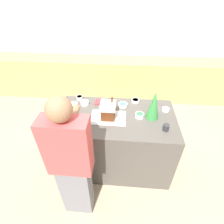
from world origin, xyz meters
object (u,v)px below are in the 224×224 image
(candy_bowl_center_rear, at_px, (123,105))
(candy_bowl_beside_tree, at_px, (73,104))
(baking_tray, at_px, (108,118))
(candy_bowl_near_tray_right, at_px, (135,101))
(mug, at_px, (166,127))
(candy_bowl_front_corner, at_px, (140,115))
(gingerbread_house, at_px, (108,110))
(candy_bowl_behind_tray, at_px, (80,98))
(person, at_px, (72,164))
(decorative_tree, at_px, (154,105))
(cookbook, at_px, (101,102))
(candy_bowl_near_tray_left, at_px, (85,103))
(candy_bowl_far_left, at_px, (166,109))

(candy_bowl_center_rear, xyz_separation_m, candy_bowl_beside_tree, (-0.68, -0.04, -0.00))
(baking_tray, xyz_separation_m, candy_bowl_near_tray_right, (0.35, 0.39, 0.02))
(candy_bowl_center_rear, relative_size, mug, 1.57)
(candy_bowl_front_corner, xyz_separation_m, candy_bowl_near_tray_right, (-0.04, 0.34, -0.01))
(gingerbread_house, xyz_separation_m, mug, (0.69, -0.17, -0.08))
(candy_bowl_center_rear, bearing_deg, mug, -41.12)
(gingerbread_house, distance_m, candy_bowl_behind_tray, 0.61)
(mug, bearing_deg, candy_bowl_front_corner, 143.14)
(person, bearing_deg, mug, 27.15)
(candy_bowl_near_tray_right, height_order, person, person)
(candy_bowl_behind_tray, bearing_deg, decorative_tree, -18.32)
(person, bearing_deg, gingerbread_house, 66.09)
(candy_bowl_front_corner, height_order, cookbook, candy_bowl_front_corner)
(cookbook, bearing_deg, candy_bowl_near_tray_right, 7.11)
(decorative_tree, distance_m, cookbook, 0.76)
(candy_bowl_front_corner, height_order, person, person)
(candy_bowl_center_rear, xyz_separation_m, person, (-0.48, -0.95, -0.09))
(decorative_tree, height_order, candy_bowl_near_tray_left, decorative_tree)
(candy_bowl_beside_tree, relative_size, cookbook, 0.66)
(candy_bowl_near_tray_left, distance_m, mug, 1.13)
(candy_bowl_beside_tree, xyz_separation_m, candy_bowl_far_left, (1.25, -0.02, 0.00))
(candy_bowl_near_tray_left, bearing_deg, candy_bowl_center_rear, 0.27)
(candy_bowl_front_corner, distance_m, cookbook, 0.60)
(candy_bowl_front_corner, relative_size, person, 0.07)
(candy_bowl_front_corner, xyz_separation_m, mug, (0.29, -0.22, 0.01))
(candy_bowl_behind_tray, xyz_separation_m, person, (0.16, -1.07, -0.10))
(candy_bowl_beside_tree, xyz_separation_m, candy_bowl_near_tray_right, (0.86, 0.16, 0.00))
(baking_tray, distance_m, candy_bowl_near_tray_right, 0.53)
(candy_bowl_near_tray_left, relative_size, mug, 1.48)
(gingerbread_house, xyz_separation_m, candy_bowl_far_left, (0.75, 0.21, -0.10))
(gingerbread_house, relative_size, candy_bowl_beside_tree, 2.58)
(candy_bowl_center_rear, relative_size, candy_bowl_near_tray_left, 1.06)
(candy_bowl_far_left, distance_m, candy_bowl_near_tray_right, 0.43)
(candy_bowl_far_left, height_order, mug, mug)
(candy_bowl_center_rear, distance_m, mug, 0.68)
(candy_bowl_near_tray_right, relative_size, cookbook, 0.65)
(gingerbread_house, bearing_deg, baking_tray, -146.57)
(cookbook, bearing_deg, candy_bowl_far_left, -7.55)
(candy_bowl_center_rear, bearing_deg, decorative_tree, -29.76)
(mug, height_order, person, person)
(gingerbread_house, height_order, candy_bowl_center_rear, gingerbread_house)
(gingerbread_house, relative_size, candy_bowl_front_corner, 2.65)
(candy_bowl_behind_tray, distance_m, candy_bowl_far_left, 1.22)
(candy_bowl_beside_tree, xyz_separation_m, mug, (1.19, -0.40, 0.02))
(cookbook, xyz_separation_m, person, (-0.16, -1.00, -0.08))
(candy_bowl_center_rear, distance_m, candy_bowl_behind_tray, 0.65)
(candy_bowl_center_rear, relative_size, candy_bowl_front_corner, 1.15)
(decorative_tree, relative_size, person, 0.23)
(person, bearing_deg, candy_bowl_near_tray_left, 93.40)
(baking_tray, relative_size, candy_bowl_front_corner, 4.12)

